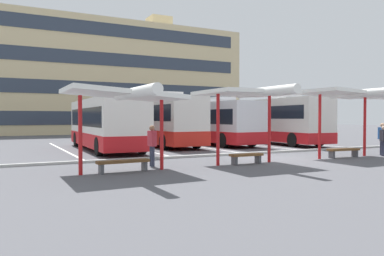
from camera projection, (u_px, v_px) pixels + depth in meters
ground_plane at (277, 158)px, 18.71m from camera, size 160.00×160.00×0.00m
terminal_building at (97, 81)px, 53.31m from camera, size 38.09×15.33×17.24m
coach_bus_0 at (105, 124)px, 23.50m from camera, size 2.84×10.58×3.49m
coach_bus_1 at (159, 122)px, 27.08m from camera, size 2.71×10.20×3.74m
coach_bus_2 at (209, 123)px, 28.79m from camera, size 3.03×10.74×3.49m
coach_bus_3 at (273, 121)px, 29.48m from camera, size 3.06×10.96×3.77m
lane_stripe_0 at (63, 150)px, 23.51m from camera, size 0.16×14.00×0.01m
lane_stripe_1 at (131, 147)px, 25.49m from camera, size 0.16×14.00×0.01m
lane_stripe_2 at (189, 145)px, 27.47m from camera, size 0.16×14.00×0.01m
lane_stripe_3 at (239, 143)px, 29.45m from camera, size 0.16×14.00×0.01m
lane_stripe_4 at (282, 142)px, 31.43m from camera, size 0.16×14.00×0.01m
waiting_shelter_0 at (125, 96)px, 13.56m from camera, size 4.06×4.97×3.07m
bench_0 at (123, 163)px, 13.85m from camera, size 1.97×0.52×0.45m
waiting_shelter_1 at (248, 94)px, 16.13m from camera, size 3.69×4.83×3.23m
bench_1 at (246, 156)px, 16.32m from camera, size 1.54×0.43×0.45m
waiting_shelter_2 at (348, 95)px, 18.75m from camera, size 4.20×4.88×3.39m
bench_2 at (343, 151)px, 19.03m from camera, size 1.83×0.57×0.45m
platform_kerb at (250, 153)px, 20.71m from camera, size 44.00×0.24×0.12m
waiting_passenger_0 at (152, 143)px, 15.52m from camera, size 0.24×0.50×1.69m
waiting_passenger_1 at (382, 136)px, 20.10m from camera, size 0.38×0.54×1.73m
waiting_passenger_2 at (383, 139)px, 19.72m from camera, size 0.42×0.51×1.58m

